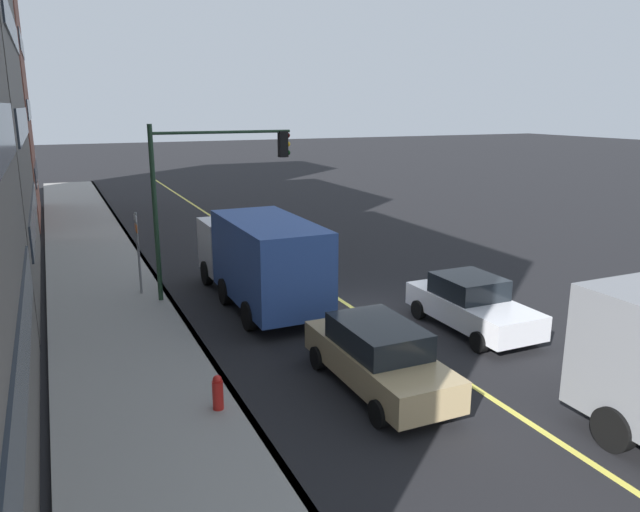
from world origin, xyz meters
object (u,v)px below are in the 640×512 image
Objects in this scene: truck_blue at (260,257)px; traffic_light_mast at (208,179)px; street_sign_post at (138,248)px; fire_hydrant at (218,396)px; car_tan at (378,355)px; car_white at (471,304)px.

traffic_light_mast is at bearing 44.29° from truck_blue.
street_sign_post reaches higher than truck_blue.
truck_blue is 8.15× the size of fire_hydrant.
fire_hydrant is at bearing -178.13° from street_sign_post.
car_tan is 1.57× the size of street_sign_post.
car_tan is at bearing -94.24° from fire_hydrant.
street_sign_post is (2.38, 3.64, 0.15)m from truck_blue.
car_tan is 9.35m from traffic_light_mast.
car_tan is 7.27m from truck_blue.
street_sign_post is 3.24× the size of fire_hydrant.
car_white is 8.56m from fire_hydrant.
car_white is 9.51m from traffic_light_mast.
truck_blue is (7.21, 0.47, 0.80)m from car_tan.
truck_blue reaches higher than car_white.
traffic_light_mast is 6.41× the size of fire_hydrant.
truck_blue is 4.35m from street_sign_post.
truck_blue is at bearing 45.21° from car_white.
fire_hydrant is (-1.99, 8.32, -0.34)m from car_white.
truck_blue is 7.78m from fire_hydrant.
car_tan is at bearing -168.22° from traffic_light_mast.
car_tan is 10.48m from street_sign_post.
traffic_light_mast reaches higher than car_tan.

